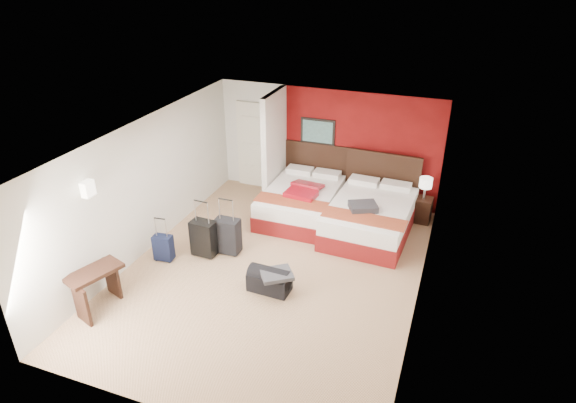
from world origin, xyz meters
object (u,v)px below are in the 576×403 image
at_px(red_suitcase_open, 304,190).
at_px(nightstand, 422,210).
at_px(table_lamp, 425,188).
at_px(suitcase_navy, 164,249).
at_px(desk, 97,289).
at_px(duffel_bag, 270,281).
at_px(bed_left, 301,203).
at_px(suitcase_charcoal, 228,237).
at_px(bed_right, 370,218).
at_px(suitcase_black, 204,239).

relative_size(red_suitcase_open, nightstand, 1.66).
height_order(table_lamp, suitcase_navy, table_lamp).
bearing_deg(suitcase_navy, red_suitcase_open, 45.21).
height_order(nightstand, desk, desk).
bearing_deg(nightstand, duffel_bag, -118.99).
relative_size(bed_left, table_lamp, 4.42).
relative_size(suitcase_navy, desk, 0.56).
xyz_separation_m(nightstand, suitcase_charcoal, (-3.26, -2.50, 0.07)).
bearing_deg(bed_right, table_lamp, 45.70).
height_order(bed_left, desk, desk).
relative_size(suitcase_charcoal, suitcase_navy, 1.41).
height_order(bed_right, desk, desk).
height_order(suitcase_charcoal, suitcase_navy, suitcase_charcoal).
relative_size(nightstand, desk, 0.61).
relative_size(table_lamp, suitcase_navy, 0.99).
bearing_deg(red_suitcase_open, nightstand, 23.76).
bearing_deg(nightstand, suitcase_charcoal, -139.14).
height_order(nightstand, suitcase_navy, nightstand).
relative_size(bed_left, desk, 2.44).
height_order(table_lamp, desk, table_lamp).
height_order(red_suitcase_open, table_lamp, table_lamp).
xyz_separation_m(red_suitcase_open, table_lamp, (2.35, 0.76, 0.08)).
bearing_deg(duffel_bag, bed_right, 66.87).
relative_size(suitcase_black, desk, 0.80).
bearing_deg(duffel_bag, suitcase_navy, 177.97).
bearing_deg(nightstand, table_lamp, 0.00).
bearing_deg(suitcase_black, nightstand, 40.08).
xyz_separation_m(nightstand, suitcase_black, (-3.63, -2.74, 0.08)).
bearing_deg(duffel_bag, red_suitcase_open, 98.04).
xyz_separation_m(bed_left, table_lamp, (2.45, 0.66, 0.44)).
bearing_deg(suitcase_navy, suitcase_charcoal, 26.68).
bearing_deg(nightstand, red_suitcase_open, -158.74).
distance_m(bed_left, desk, 4.49).
distance_m(red_suitcase_open, table_lamp, 2.47).
bearing_deg(duffel_bag, nightstand, 60.07).
height_order(red_suitcase_open, suitcase_charcoal, red_suitcase_open).
xyz_separation_m(bed_left, red_suitcase_open, (0.10, -0.10, 0.36)).
xyz_separation_m(bed_right, table_lamp, (0.93, 0.86, 0.43)).
height_order(red_suitcase_open, nightstand, red_suitcase_open).
bearing_deg(suitcase_black, suitcase_navy, -143.65).
bearing_deg(table_lamp, suitcase_navy, -143.55).
distance_m(red_suitcase_open, suitcase_navy, 3.08).
xyz_separation_m(bed_right, desk, (-3.53, -3.81, 0.03)).
distance_m(red_suitcase_open, duffel_bag, 2.61).
relative_size(bed_left, bed_right, 0.94).
xyz_separation_m(suitcase_navy, duffel_bag, (2.16, -0.17, -0.06)).
bearing_deg(suitcase_charcoal, table_lamp, 36.66).
height_order(bed_right, suitcase_navy, bed_right).
distance_m(suitcase_charcoal, desk, 2.48).
height_order(nightstand, suitcase_charcoal, suitcase_charcoal).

